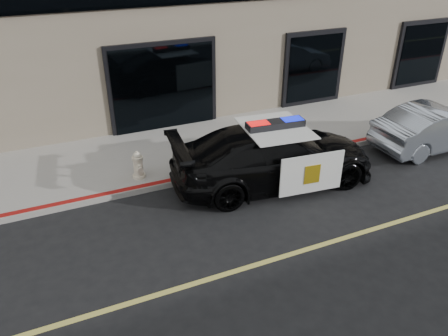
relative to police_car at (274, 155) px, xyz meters
name	(u,v)px	position (x,y,z in m)	size (l,w,h in m)	color
ground	(312,248)	(-0.55, -2.69, -0.76)	(120.00, 120.00, 0.00)	black
sidewalk_n	(215,144)	(-0.55, 2.56, -0.69)	(60.00, 3.50, 0.15)	gray
police_car	(274,155)	(0.00, 0.00, 0.00)	(3.15, 5.63, 1.71)	black
silver_sedan	(437,127)	(5.42, -0.14, -0.10)	(4.01, 1.42, 1.32)	#98A0AD
fire_hydrant	(138,165)	(-3.16, 1.35, -0.27)	(0.33, 0.46, 0.74)	beige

